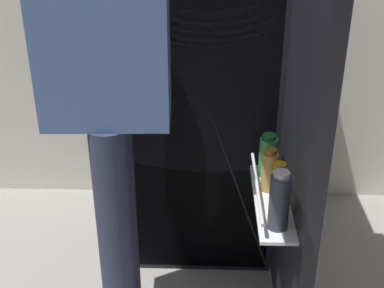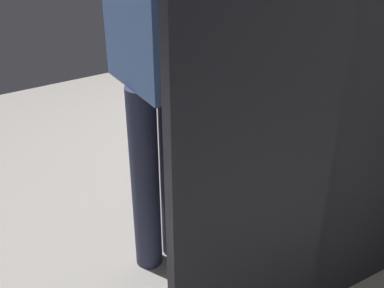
# 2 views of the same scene
# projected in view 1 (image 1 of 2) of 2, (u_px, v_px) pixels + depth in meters

# --- Properties ---
(refrigerator) EXTENTS (0.65, 1.24, 1.67)m
(refrigerator) POSITION_uv_depth(u_px,v_px,m) (210.00, 71.00, 2.19)
(refrigerator) COLOR black
(refrigerator) RESTS_ON ground_plane
(person) EXTENTS (0.55, 0.71, 1.75)m
(person) POSITION_uv_depth(u_px,v_px,m) (109.00, 64.00, 1.57)
(person) COLOR #2D334C
(person) RESTS_ON ground_plane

